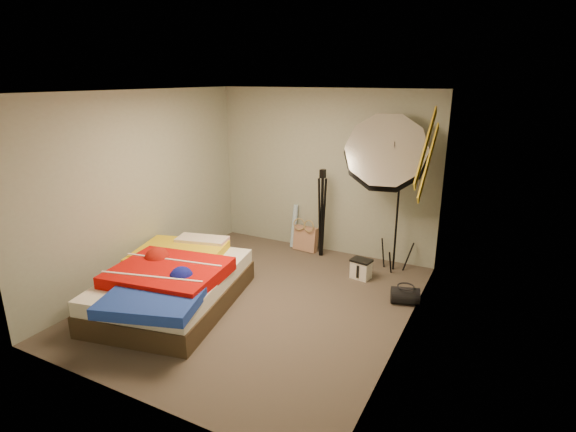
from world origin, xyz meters
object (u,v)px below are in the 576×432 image
Objects in this scene: camera_case at (361,270)px; photo_umbrella at (386,155)px; tote_bag at (306,239)px; duffel_bag at (405,295)px; camera_tripod at (322,207)px; bed at (173,283)px; wrapping_roll at (294,226)px.

camera_case is 1.59m from photo_umbrella.
duffel_bag is at bearing -24.69° from tote_bag.
photo_umbrella reaches higher than tote_bag.
camera_tripod is (-0.97, 0.19, -0.90)m from photo_umbrella.
bed is (-2.47, -1.32, 0.18)m from duffel_bag.
camera_case is at bearing -116.22° from photo_umbrella.
bed is at bearing -100.32° from tote_bag.
duffel_bag is at bearing 28.12° from bed.
photo_umbrella is at bearing -7.07° from tote_bag.
photo_umbrella is at bearing -13.19° from wrapping_roll.
camera_case is at bearing 130.98° from duffel_bag.
camera_tripod is (0.95, 2.28, 0.49)m from bed.
photo_umbrella is at bearing 108.57° from duffel_bag.
photo_umbrella reaches higher than camera_tripod.
photo_umbrella is at bearing 73.46° from camera_case.
camera_tripod is at bearing -10.81° from tote_bag.
tote_bag is 0.17× the size of photo_umbrella.
bed is (-1.77, -1.77, 0.16)m from camera_case.
camera_tripod reaches higher than camera_case.
camera_tripod is at bearing 130.94° from duffel_bag.
camera_tripod is at bearing 169.12° from photo_umbrella.
bed is at bearing -125.33° from camera_case.
wrapping_roll is 2.03× the size of duffel_bag.
duffel_bag is 0.15× the size of photo_umbrella.
camera_case is 0.19× the size of camera_tripod.
tote_bag is 1.15× the size of duffel_bag.
camera_case is at bearing -32.15° from camera_tripod.
tote_bag is 1.54× the size of camera_case.
bed reaches higher than duffel_bag.
tote_bag is 0.30m from wrapping_roll.
tote_bag is 2.10m from duffel_bag.
camera_tripod is (-0.81, 0.51, 0.65)m from camera_case.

